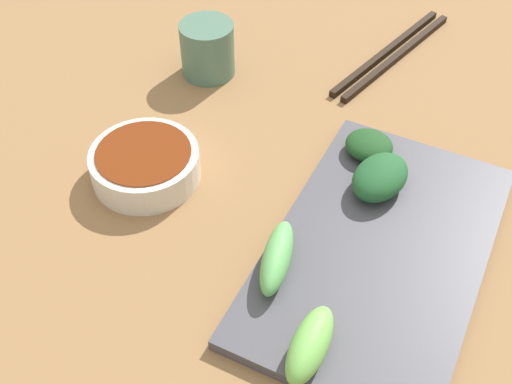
% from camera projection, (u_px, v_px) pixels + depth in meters
% --- Properties ---
extents(tabletop, '(2.10, 2.10, 0.02)m').
position_uv_depth(tabletop, '(254.00, 231.00, 0.61)').
color(tabletop, olive).
rests_on(tabletop, ground).
extents(sauce_bowl, '(0.11, 0.11, 0.03)m').
position_uv_depth(sauce_bowl, '(145.00, 163.00, 0.64)').
color(sauce_bowl, silver).
rests_on(sauce_bowl, tabletop).
extents(serving_plate, '(0.18, 0.30, 0.01)m').
position_uv_depth(serving_plate, '(379.00, 251.00, 0.58)').
color(serving_plate, '#48474F').
rests_on(serving_plate, tabletop).
extents(broccoli_stalk_0, '(0.03, 0.07, 0.03)m').
position_uv_depth(broccoli_stalk_0, '(310.00, 345.00, 0.49)').
color(broccoli_stalk_0, '#71BC51').
rests_on(broccoli_stalk_0, serving_plate).
extents(broccoli_leafy_1, '(0.06, 0.06, 0.02)m').
position_uv_depth(broccoli_leafy_1, '(369.00, 145.00, 0.65)').
color(broccoli_leafy_1, '#1C461E').
rests_on(broccoli_leafy_1, serving_plate).
extents(broccoli_leafy_2, '(0.06, 0.08, 0.03)m').
position_uv_depth(broccoli_leafy_2, '(380.00, 177.00, 0.61)').
color(broccoli_leafy_2, '#20552A').
rests_on(broccoli_leafy_2, serving_plate).
extents(broccoli_stalk_3, '(0.04, 0.08, 0.03)m').
position_uv_depth(broccoli_stalk_3, '(277.00, 257.00, 0.55)').
color(broccoli_stalk_3, '#5FAF5B').
rests_on(broccoli_stalk_3, serving_plate).
extents(chopsticks, '(0.08, 0.23, 0.01)m').
position_uv_depth(chopsticks, '(392.00, 54.00, 0.79)').
color(chopsticks, black).
rests_on(chopsticks, tabletop).
extents(tea_cup, '(0.06, 0.06, 0.06)m').
position_uv_depth(tea_cup, '(208.00, 49.00, 0.75)').
color(tea_cup, '#4C715D').
rests_on(tea_cup, tabletop).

